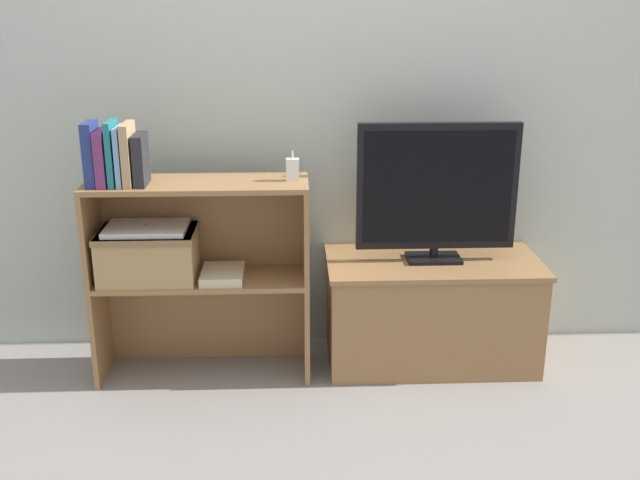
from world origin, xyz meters
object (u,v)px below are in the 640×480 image
Objects in this scene: tv at (437,189)px; storage_basket_left at (148,252)px; tv_stand at (431,310)px; book_skyblue at (121,156)px; book_navy at (91,154)px; book_teal at (113,153)px; baby_monitor at (293,169)px; book_tan at (129,154)px; book_plum at (103,158)px; laptop at (146,228)px; book_charcoal at (141,160)px; magazine_stack at (223,274)px.

tv reaches higher than storage_basket_left.
book_skyblue is at bearing -174.74° from tv_stand.
book_navy reaches higher than tv.
book_teal is (-1.25, -0.11, 0.71)m from tv_stand.
book_skyblue is 0.65m from baby_monitor.
book_navy is at bearing -176.87° from baby_monitor.
book_tan reaches higher than storage_basket_left.
book_plum is at bearing -175.00° from tv_stand.
tv is 1.27m from book_teal.
book_navy is at bearing -175.23° from tv.
laptop is at bearing 14.76° from book_teal.
book_navy is (-1.33, -0.11, 0.18)m from tv.
book_charcoal is (0.07, 0.00, -0.01)m from book_skyblue.
book_tan is at bearing -178.06° from magazine_stack.
book_skyblue is (0.03, 0.00, -0.01)m from book_teal.
tv is at bearing 4.22° from laptop.
tv is at bearing 5.07° from book_teal.
book_skyblue is 0.60m from magazine_stack.
magazine_stack is (0.29, 0.01, -0.47)m from book_charcoal.
book_tan is 0.62m from baby_monitor.
laptop is (-0.00, 0.03, -0.28)m from book_charcoal.
book_skyblue is at bearing -176.35° from baby_monitor.
book_tan is 2.01× the size of baby_monitor.
storage_basket_left is 0.10m from laptop.
magazine_stack is (0.33, 0.01, -0.49)m from book_tan.
laptop is at bearing 20.37° from book_skyblue.
book_tan is at bearing -176.17° from baby_monitor.
book_tan reaches higher than book_charcoal.
tv_stand is at bearing 90.00° from tv.
book_skyblue is 0.58× the size of storage_basket_left.
tv is at bearing 6.88° from baby_monitor.
book_charcoal is 0.61× the size of laptop.
tv_stand is 2.81× the size of laptop.
book_skyblue reaches higher than book_plum.
book_charcoal is (-1.15, -0.11, 0.68)m from tv_stand.
book_teal is 0.68m from baby_monitor.
book_charcoal is at bearing -175.88° from baby_monitor.
magazine_stack is (0.36, 0.01, -0.48)m from book_skyblue.
magazine_stack is (-0.86, -0.10, 0.22)m from tv_stand.
book_charcoal is at bearing 0.00° from book_skyblue.
storage_basket_left is (0.04, 0.03, -0.40)m from book_tan.
book_charcoal is (0.10, 0.00, -0.03)m from book_teal.
magazine_stack is at bearing -2.93° from storage_basket_left.
tv_stand is 4.58× the size of book_charcoal.
book_plum is 0.94× the size of book_skyblue.
laptop reaches higher than storage_basket_left.
book_teal is 2.09× the size of baby_monitor.
tv is 1.16m from laptop.
book_plum is at bearing -175.07° from tv.
book_navy is 0.18m from book_charcoal.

